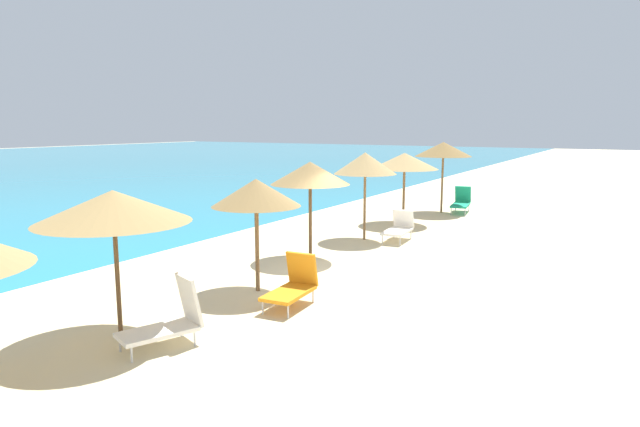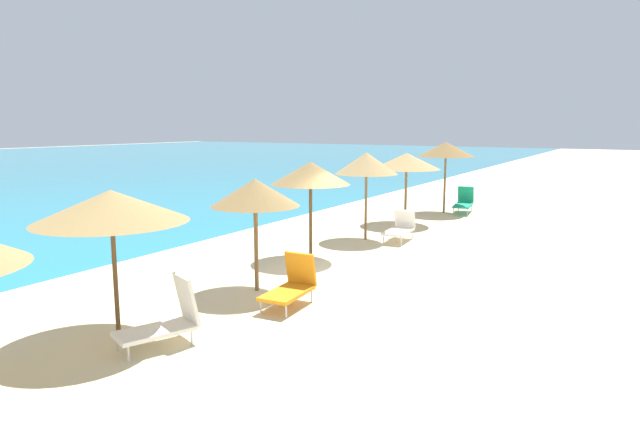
% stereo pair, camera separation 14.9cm
% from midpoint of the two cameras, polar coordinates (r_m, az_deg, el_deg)
% --- Properties ---
extents(ground_plane, '(160.00, 160.00, 0.00)m').
position_cam_midpoint_polar(ground_plane, '(13.79, 3.20, -6.26)').
color(ground_plane, beige).
extents(beach_umbrella_2, '(2.58, 2.58, 2.57)m').
position_cam_midpoint_polar(beach_umbrella_2, '(9.94, -20.88, 0.67)').
color(beach_umbrella_2, brown).
rests_on(beach_umbrella_2, ground_plane).
extents(beach_umbrella_3, '(1.95, 1.95, 2.50)m').
position_cam_midpoint_polar(beach_umbrella_3, '(12.08, -6.93, 2.11)').
color(beach_umbrella_3, brown).
rests_on(beach_umbrella_3, ground_plane).
extents(beach_umbrella_4, '(2.16, 2.16, 2.67)m').
position_cam_midpoint_polar(beach_umbrella_4, '(14.98, -1.30, 4.15)').
color(beach_umbrella_4, brown).
rests_on(beach_umbrella_4, ground_plane).
extents(beach_umbrella_5, '(1.99, 1.99, 2.79)m').
position_cam_midpoint_polar(beach_umbrella_5, '(17.58, 4.42, 5.15)').
color(beach_umbrella_5, brown).
rests_on(beach_umbrella_5, ground_plane).
extents(beach_umbrella_6, '(2.48, 2.48, 2.63)m').
position_cam_midpoint_polar(beach_umbrella_6, '(20.66, 8.48, 5.34)').
color(beach_umbrella_6, brown).
rests_on(beach_umbrella_6, ground_plane).
extents(beach_umbrella_7, '(2.34, 2.34, 2.94)m').
position_cam_midpoint_polar(beach_umbrella_7, '(23.57, 12.38, 6.45)').
color(beach_umbrella_7, brown).
rests_on(beach_umbrella_7, ground_plane).
extents(lounge_chair_1, '(1.46, 1.07, 1.15)m').
position_cam_midpoint_polar(lounge_chair_1, '(9.71, -15.65, -10.49)').
color(lounge_chair_1, white).
rests_on(lounge_chair_1, ground_plane).
extents(lounge_chair_2, '(1.37, 0.77, 1.04)m').
position_cam_midpoint_polar(lounge_chair_2, '(11.37, -3.16, -7.37)').
color(lounge_chair_2, orange).
rests_on(lounge_chair_2, ground_plane).
extents(lounge_chair_3, '(1.76, 0.91, 1.07)m').
position_cam_midpoint_polar(lounge_chair_3, '(23.96, 14.13, 1.16)').
color(lounge_chair_3, '#199972').
rests_on(lounge_chair_3, ground_plane).
extents(lounge_chair_4, '(1.50, 0.79, 0.94)m').
position_cam_midpoint_polar(lounge_chair_4, '(17.78, 7.87, -1.47)').
color(lounge_chair_4, white).
rests_on(lounge_chair_4, ground_plane).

